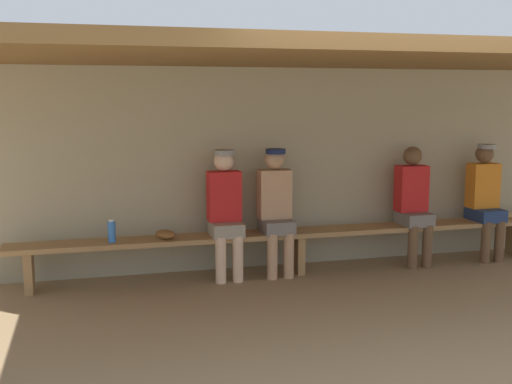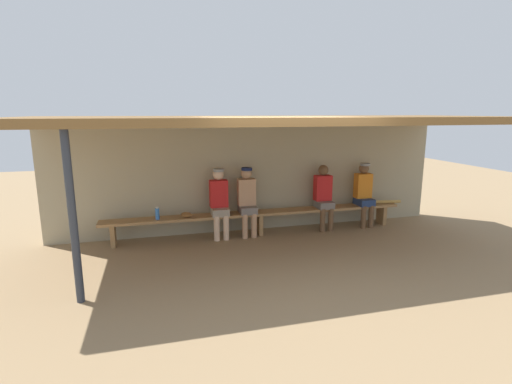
{
  "view_description": "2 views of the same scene",
  "coord_description": "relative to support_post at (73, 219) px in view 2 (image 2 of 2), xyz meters",
  "views": [
    {
      "loc": [
        -2.14,
        -4.76,
        1.88
      ],
      "look_at": [
        -0.58,
        1.13,
        0.96
      ],
      "focal_mm": 44.27,
      "sensor_mm": 36.0,
      "label": 1
    },
    {
      "loc": [
        -1.95,
        -5.52,
        2.39
      ],
      "look_at": [
        -0.13,
        1.33,
        0.91
      ],
      "focal_mm": 26.88,
      "sensor_mm": 36.0,
      "label": 2
    }
  ],
  "objects": [
    {
      "name": "player_in_blue",
      "position": [
        2.71,
        2.1,
        -0.35
      ],
      "size": [
        0.34,
        0.42,
        1.34
      ],
      "color": "slate",
      "rests_on": "ground"
    },
    {
      "name": "back_wall",
      "position": [
        2.96,
        2.55,
        0.0
      ],
      "size": [
        8.0,
        0.2,
        2.2
      ],
      "primitive_type": "cube",
      "color": "tan",
      "rests_on": "ground"
    },
    {
      "name": "dugout_roof",
      "position": [
        2.96,
        1.25,
        1.16
      ],
      "size": [
        8.0,
        2.8,
        0.12
      ],
      "primitive_type": "cube",
      "color": "brown",
      "rests_on": "back_wall"
    },
    {
      "name": "support_post",
      "position": [
        0.0,
        0.0,
        0.0
      ],
      "size": [
        0.1,
        0.1,
        2.2
      ],
      "primitive_type": "cylinder",
      "color": "#2D333D",
      "rests_on": "ground"
    },
    {
      "name": "ground_plane",
      "position": [
        2.96,
        0.55,
        -1.1
      ],
      "size": [
        24.0,
        24.0,
        0.0
      ],
      "primitive_type": "plane",
      "color": "#937754"
    },
    {
      "name": "water_bottle_clear",
      "position": [
        1.01,
        2.05,
        -0.53
      ],
      "size": [
        0.08,
        0.08,
        0.23
      ],
      "color": "blue",
      "rests_on": "bench"
    },
    {
      "name": "player_with_sunglasses",
      "position": [
        5.26,
        2.1,
        -0.35
      ],
      "size": [
        0.34,
        0.42,
        1.34
      ],
      "color": "navy",
      "rests_on": "ground"
    },
    {
      "name": "baseball_glove_dark_brown",
      "position": [
        1.53,
        2.07,
        -0.6
      ],
      "size": [
        0.28,
        0.29,
        0.09
      ],
      "primitive_type": "ellipsoid",
      "rotation": [
        0.0,
        0.0,
        2.2
      ],
      "color": "brown",
      "rests_on": "bench"
    },
    {
      "name": "player_near_post",
      "position": [
        4.33,
        2.1,
        -0.37
      ],
      "size": [
        0.34,
        0.42,
        1.34
      ],
      "color": "slate",
      "rests_on": "ground"
    },
    {
      "name": "baseball_bat",
      "position": [
        5.7,
        2.1,
        -0.61
      ],
      "size": [
        0.84,
        0.19,
        0.07
      ],
      "primitive_type": "cylinder",
      "rotation": [
        0.0,
        1.57,
        -0.15
      ],
      "color": "tan",
      "rests_on": "bench"
    },
    {
      "name": "bench",
      "position": [
        2.96,
        2.1,
        -0.71
      ],
      "size": [
        6.0,
        0.36,
        0.46
      ],
      "color": "#9E7547",
      "rests_on": "ground"
    },
    {
      "name": "player_in_red",
      "position": [
        2.17,
        2.1,
        -0.35
      ],
      "size": [
        0.34,
        0.42,
        1.34
      ],
      "color": "gray",
      "rests_on": "ground"
    }
  ]
}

